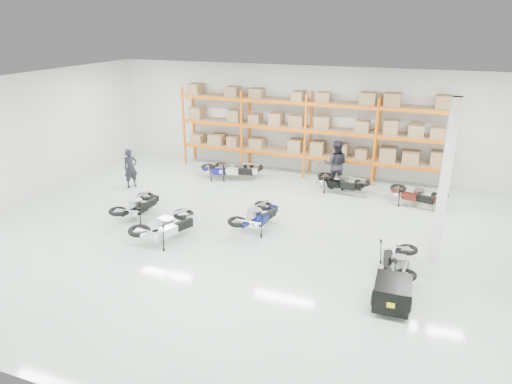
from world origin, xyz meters
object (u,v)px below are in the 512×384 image
at_px(moto_back_b, 238,166).
at_px(moto_back_c, 342,179).
at_px(person_left, 131,168).
at_px(person_back, 336,164).
at_px(moto_touring_right, 398,257).
at_px(moto_back_a, 224,167).
at_px(moto_blue_centre, 257,212).
at_px(moto_silver_left, 167,221).
at_px(moto_black_far_left, 137,202).
at_px(moto_back_d, 417,191).
at_px(trailer, 392,293).

bearing_deg(moto_back_b, moto_back_c, -104.18).
relative_size(person_left, person_back, 0.80).
relative_size(moto_back_b, moto_back_c, 1.00).
bearing_deg(moto_back_c, moto_touring_right, -145.47).
height_order(moto_back_a, moto_back_c, moto_back_c).
relative_size(moto_blue_centre, moto_silver_left, 0.93).
distance_m(moto_black_far_left, moto_touring_right, 8.52).
xyz_separation_m(moto_back_b, moto_back_d, (7.11, -0.45, -0.01)).
distance_m(trailer, person_left, 11.50).
height_order(moto_blue_centre, moto_silver_left, moto_silver_left).
bearing_deg(moto_back_d, person_back, 87.05).
xyz_separation_m(moto_back_a, moto_back_b, (0.56, 0.18, 0.04)).
height_order(moto_blue_centre, moto_back_b, moto_blue_centre).
relative_size(moto_silver_left, moto_back_b, 1.09).
bearing_deg(moto_silver_left, moto_back_b, -66.12).
bearing_deg(moto_back_a, trailer, -150.44).
xyz_separation_m(person_left, person_back, (7.58, 2.72, 0.20)).
xyz_separation_m(moto_silver_left, moto_touring_right, (6.66, 0.31, -0.09)).
distance_m(moto_blue_centre, moto_back_a, 5.06).
bearing_deg(moto_black_far_left, moto_silver_left, 151.49).
distance_m(moto_blue_centre, moto_back_c, 4.59).
height_order(moto_blue_centre, person_left, person_left).
xyz_separation_m(moto_blue_centre, person_back, (1.57, 4.59, 0.41)).
height_order(moto_back_d, person_left, person_left).
height_order(moto_silver_left, trailer, moto_silver_left).
bearing_deg(moto_back_b, person_left, 110.36).
xyz_separation_m(moto_back_a, moto_back_c, (4.91, 0.11, 0.04)).
height_order(moto_back_a, moto_back_b, moto_back_b).
xyz_separation_m(moto_touring_right, moto_back_b, (-6.85, 5.62, 0.04)).
bearing_deg(person_left, moto_black_far_left, -111.28).
distance_m(trailer, moto_back_d, 6.78).
bearing_deg(moto_back_d, moto_back_c, 93.55).
relative_size(moto_black_far_left, trailer, 1.04).
bearing_deg(moto_touring_right, person_back, 114.31).
xyz_separation_m(moto_touring_right, trailer, (0.00, -1.60, -0.10)).
relative_size(moto_back_a, moto_back_c, 0.94).
relative_size(moto_black_far_left, person_left, 1.14).
xyz_separation_m(trailer, person_back, (-2.85, 7.56, 0.56)).
bearing_deg(moto_silver_left, moto_touring_right, -155.27).
bearing_deg(moto_black_far_left, moto_back_b, -105.36).
xyz_separation_m(moto_touring_right, person_left, (-10.42, 3.25, 0.26)).
bearing_deg(moto_back_a, moto_back_c, -105.66).
bearing_deg(moto_back_b, moto_blue_centre, -163.40).
bearing_deg(moto_blue_centre, moto_black_far_left, 19.51).
distance_m(moto_black_far_left, moto_back_d, 9.77).
distance_m(moto_silver_left, trailer, 6.79).
bearing_deg(person_back, moto_black_far_left, 35.98).
height_order(moto_back_b, moto_back_c, same).
bearing_deg(moto_silver_left, trailer, -168.88).
bearing_deg(moto_back_d, trailer, -170.80).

